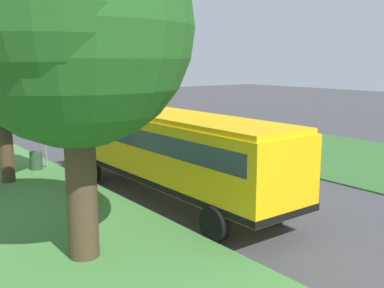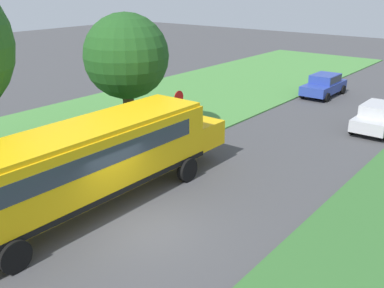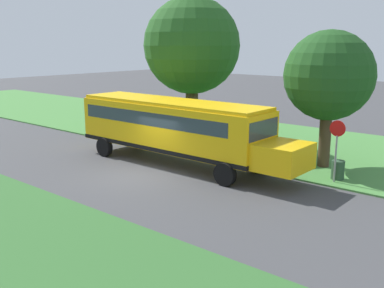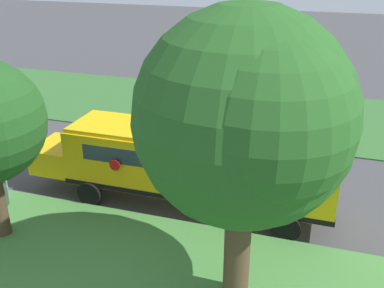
{
  "view_description": "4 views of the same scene",
  "coord_description": "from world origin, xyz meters",
  "views": [
    {
      "loc": [
        -11.53,
        -13.07,
        4.95
      ],
      "look_at": [
        -0.93,
        0.89,
        1.73
      ],
      "focal_mm": 42.0,
      "sensor_mm": 36.0,
      "label": 1
    },
    {
      "loc": [
        9.33,
        -9.44,
        7.85
      ],
      "look_at": [
        -0.93,
        3.65,
        1.79
      ],
      "focal_mm": 42.0,
      "sensor_mm": 36.0,
      "label": 2
    },
    {
      "loc": [
        13.37,
        14.45,
        5.87
      ],
      "look_at": [
        -1.54,
        1.91,
        1.49
      ],
      "focal_mm": 42.0,
      "sensor_mm": 36.0,
      "label": 3
    },
    {
      "loc": [
        -17.65,
        -4.84,
        9.64
      ],
      "look_at": [
        0.04,
        0.78,
        1.46
      ],
      "focal_mm": 42.0,
      "sensor_mm": 36.0,
      "label": 4
    }
  ],
  "objects": [
    {
      "name": "grass_verge",
      "position": [
        -10.0,
        0.0,
        0.04
      ],
      "size": [
        12.0,
        80.0,
        0.08
      ],
      "primitive_type": "cube",
      "color": "#47843D",
      "rests_on": "ground"
    },
    {
      "name": "oak_tree_roadside_mid",
      "position": [
        -6.65,
        5.96,
        4.47
      ],
      "size": [
        4.17,
        4.17,
        6.5
      ],
      "color": "#4C3826",
      "rests_on": "ground"
    },
    {
      "name": "ground_plane",
      "position": [
        0.0,
        0.0,
        0.0
      ],
      "size": [
        120.0,
        120.0,
        0.0
      ],
      "primitive_type": "plane",
      "color": "#424244"
    },
    {
      "name": "stop_sign",
      "position": [
        -4.6,
        7.27,
        1.74
      ],
      "size": [
        0.08,
        0.68,
        2.74
      ],
      "color": "gray",
      "rests_on": "ground"
    },
    {
      "name": "trash_bin",
      "position": [
        -5.09,
        7.22,
        0.45
      ],
      "size": [
        0.56,
        0.56,
        0.9
      ],
      "primitive_type": "cylinder",
      "color": "#2D4C33",
      "rests_on": "ground"
    },
    {
      "name": "school_bus",
      "position": [
        -2.6,
        -0.03,
        1.92
      ],
      "size": [
        2.84,
        12.42,
        3.16
      ],
      "color": "yellow",
      "rests_on": "ground"
    },
    {
      "name": "oak_tree_beside_bus",
      "position": [
        -7.44,
        -3.07,
        5.78
      ],
      "size": [
        5.68,
        5.66,
        8.57
      ],
      "color": "#4C3826",
      "rests_on": "ground"
    }
  ]
}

